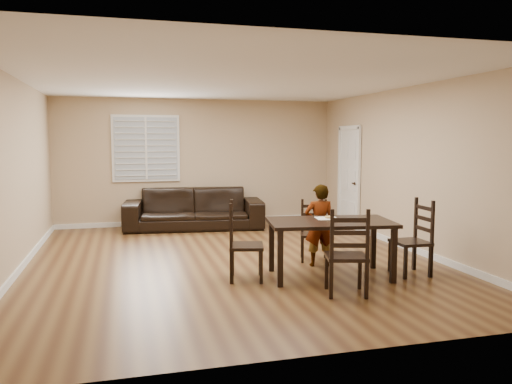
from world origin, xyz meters
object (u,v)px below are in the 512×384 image
Objects in this scene: chair_left at (237,244)px; chair_right at (419,240)px; sofa at (194,209)px; chair_far at (348,257)px; donut at (328,217)px; dining_table at (330,227)px; child at (320,225)px; chair_near at (314,232)px.

chair_right is at bearing -84.90° from chair_left.
chair_left is at bearing -97.40° from chair_right.
sofa is at bearing 13.65° from chair_left.
sofa is (-0.03, 3.96, -0.06)m from chair_left.
chair_far reaches higher than donut.
dining_table is 1.69× the size of chair_right.
chair_far is (-0.14, -0.86, -0.20)m from dining_table.
child is at bearing -63.05° from sofa.
child reaches higher than chair_right.
chair_far is 10.99× the size of donut.
child is (-0.08, -0.43, 0.18)m from chair_near.
dining_table is 0.62× the size of sofa.
chair_right reaches higher than donut.
donut is 0.03× the size of sofa.
chair_right reaches higher than sofa.
chair_far is (-0.31, -1.87, 0.06)m from chair_near.
sofa is at bearing 115.16° from dining_table.
chair_left is at bearing 179.50° from dining_table.
dining_table is at bearing -104.64° from donut.
child is 0.42× the size of sofa.
chair_left reaches higher than sofa.
child is at bearing -82.40° from chair_near.
chair_near is at bearing -46.28° from chair_left.
chair_left is at bearing 26.45° from child.
dining_table is 0.89m from chair_far.
donut is at bearing -105.29° from chair_right.
chair_left is at bearing 179.46° from donut.
child is at bearing -122.30° from chair_right.
child is at bearing -60.07° from chair_left.
chair_far reaches higher than dining_table.
donut is (1.28, -0.01, 0.32)m from chair_left.
chair_right is 0.86× the size of child.
donut is at bearing -65.51° from sofa.
sofa is (-2.49, 4.31, -0.06)m from chair_right.
child is at bearing -84.06° from chair_far.
child is (1.32, 0.39, 0.13)m from chair_left.
dining_table is at bearing -80.91° from chair_near.
dining_table is at bearing -66.83° from sofa.
donut is at bearing 83.66° from dining_table.
chair_left reaches higher than donut.
chair_near is 0.88× the size of chair_far.
chair_far reaches higher than sofa.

